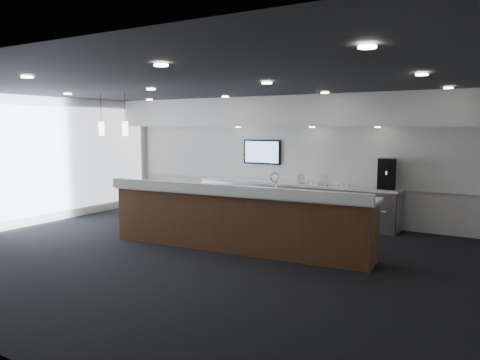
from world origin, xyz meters
The scene contains 24 objects.
ground centered at (0.00, 0.00, 0.00)m, with size 10.00×10.00×0.00m, color black.
ceiling centered at (0.00, 0.00, 3.00)m, with size 10.00×8.00×0.02m, color black.
back_wall centered at (0.00, 4.00, 1.50)m, with size 10.00×0.02×3.00m, color silver.
left_wall centered at (-5.00, 0.00, 1.50)m, with size 0.02×8.00×3.00m, color silver.
soffit_bulkhead centered at (0.00, 3.55, 2.65)m, with size 10.00×0.90×0.70m, color silver.
alcove_panel centered at (0.00, 3.97, 1.60)m, with size 9.80×0.06×1.40m, color silver.
window_blinds_wall centered at (-4.96, 0.00, 1.50)m, with size 0.04×7.36×2.55m, color #B0BED3.
back_credenza centered at (0.00, 3.64, 0.48)m, with size 5.06×0.66×0.95m.
wall_tv centered at (-1.00, 3.91, 1.65)m, with size 1.05×0.08×0.62m.
pendant_left centered at (-2.40, 0.80, 2.25)m, with size 0.12×0.12×0.30m, color beige.
pendant_right centered at (-3.10, 0.80, 2.25)m, with size 0.12×0.12×0.30m, color beige.
ceiling_can_lights centered at (0.00, 0.00, 2.97)m, with size 7.00×5.00×0.02m, color white, non-canonical shape.
service_counter centered at (0.21, 0.72, 0.58)m, with size 5.18×1.27×1.49m.
coffee_machine centered at (2.20, 3.66, 1.28)m, with size 0.46×0.54×0.66m.
info_sign_left centered at (0.25, 3.52, 1.07)m, with size 0.17×0.02×0.23m, color white.
info_sign_right centered at (0.82, 3.58, 1.07)m, with size 0.18×0.02×0.23m, color white.
cup_0 centered at (1.41, 3.50, 1.00)m, with size 0.10×0.10×0.09m, color white.
cup_1 centered at (1.27, 3.50, 1.00)m, with size 0.10×0.10×0.09m, color white.
cup_2 centered at (1.13, 3.50, 1.00)m, with size 0.10×0.10×0.09m, color white.
cup_3 centered at (0.99, 3.50, 1.00)m, with size 0.10×0.10×0.09m, color white.
cup_4 centered at (0.85, 3.50, 1.00)m, with size 0.10×0.10×0.09m, color white.
cup_5 centered at (0.71, 3.50, 1.00)m, with size 0.10×0.10×0.09m, color white.
cup_6 centered at (0.57, 3.50, 1.00)m, with size 0.10×0.10×0.09m, color white.
cup_7 centered at (0.43, 3.50, 1.00)m, with size 0.10×0.10×0.09m, color white.
Camera 1 is at (4.70, -6.58, 2.29)m, focal length 35.00 mm.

